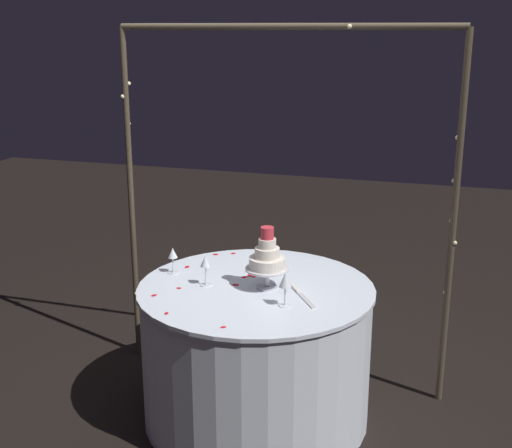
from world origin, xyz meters
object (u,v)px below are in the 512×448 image
object	(u,v)px
main_table	(256,352)
cake_knife	(302,295)
wine_glass_2	(206,264)
decorative_arch	(281,157)
wine_glass_1	(285,281)
wine_glass_0	(173,255)
tiered_cake	(267,258)

from	to	relation	value
main_table	cake_knife	world-z (taller)	cake_knife
wine_glass_2	decorative_arch	bearing A→B (deg)	64.35
wine_glass_1	wine_glass_2	bearing A→B (deg)	163.24
wine_glass_0	main_table	bearing A→B (deg)	-6.75
tiered_cake	wine_glass_0	size ratio (longest dim) A/B	2.28
tiered_cake	wine_glass_2	world-z (taller)	tiered_cake
decorative_arch	wine_glass_1	size ratio (longest dim) A/B	11.99
main_table	wine_glass_1	xyz separation A→B (m)	(0.21, -0.20, 0.50)
wine_glass_2	cake_knife	bearing A→B (deg)	0.76
wine_glass_1	cake_knife	distance (m)	0.19
main_table	wine_glass_2	xyz separation A→B (m)	(-0.25, -0.06, 0.49)
tiered_cake	wine_glass_0	xyz separation A→B (m)	(-0.54, 0.06, -0.06)
cake_knife	decorative_arch	bearing A→B (deg)	116.06
wine_glass_0	wine_glass_1	world-z (taller)	wine_glass_1
cake_knife	wine_glass_2	bearing A→B (deg)	-179.24
tiered_cake	wine_glass_1	size ratio (longest dim) A/B	1.90
main_table	wine_glass_1	world-z (taller)	wine_glass_1
cake_knife	wine_glass_1	bearing A→B (deg)	-108.02
decorative_arch	wine_glass_1	distance (m)	0.83
wine_glass_2	cake_knife	size ratio (longest dim) A/B	0.63
main_table	tiered_cake	world-z (taller)	tiered_cake
decorative_arch	cake_knife	xyz separation A→B (m)	(0.25, -0.52, -0.58)
decorative_arch	wine_glass_1	bearing A→B (deg)	-72.71
wine_glass_1	wine_glass_2	world-z (taller)	wine_glass_1
cake_knife	main_table	bearing A→B (deg)	168.57
tiered_cake	main_table	bearing A→B (deg)	-179.99
wine_glass_2	cake_knife	distance (m)	0.52
wine_glass_0	wine_glass_1	size ratio (longest dim) A/B	0.83
wine_glass_1	wine_glass_2	distance (m)	0.48
tiered_cake	cake_knife	size ratio (longest dim) A/B	1.26
decorative_arch	cake_knife	bearing A→B (deg)	-63.94
main_table	tiered_cake	size ratio (longest dim) A/B	3.77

